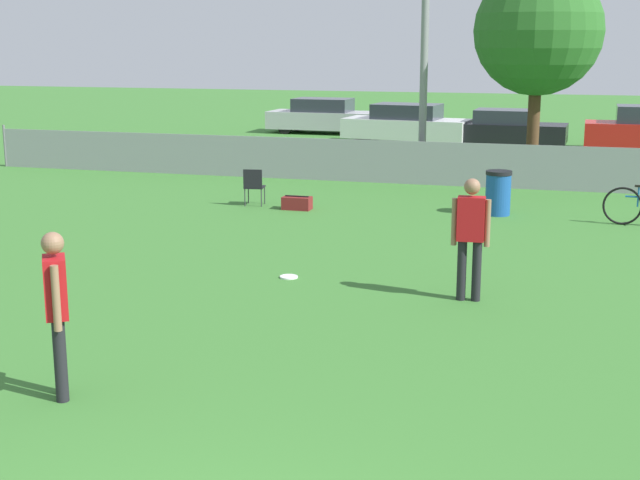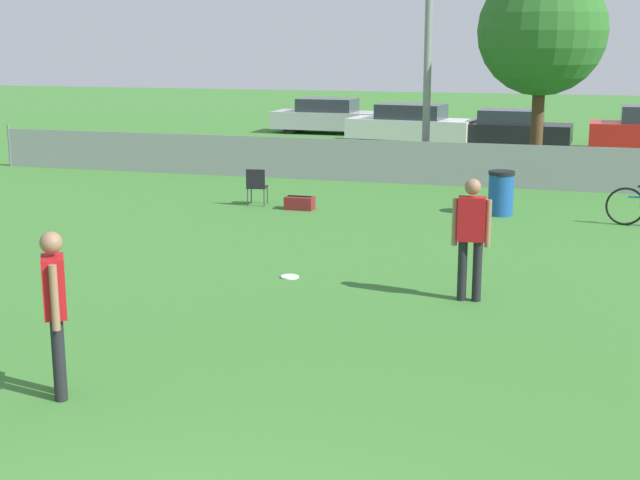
# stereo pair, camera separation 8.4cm
# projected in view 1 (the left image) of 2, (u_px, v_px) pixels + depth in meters

# --- Properties ---
(fence_backline) EXTENTS (27.55, 0.07, 1.21)m
(fence_backline) POSITION_uv_depth(u_px,v_px,m) (480.00, 165.00, 22.24)
(fence_backline) COLOR gray
(fence_backline) RESTS_ON ground_plane
(tree_near_pole) EXTENTS (3.31, 3.31, 5.50)m
(tree_near_pole) POSITION_uv_depth(u_px,v_px,m) (538.00, 31.00, 22.80)
(tree_near_pole) COLOR #4C331E
(tree_near_pole) RESTS_ON ground_plane
(player_thrower_red) EXTENTS (0.54, 0.24, 1.74)m
(player_thrower_red) POSITION_uv_depth(u_px,v_px,m) (471.00, 231.00, 12.37)
(player_thrower_red) COLOR black
(player_thrower_red) RESTS_ON ground_plane
(player_defender_red) EXTENTS (0.39, 0.46, 1.74)m
(player_defender_red) POSITION_uv_depth(u_px,v_px,m) (57.00, 303.00, 8.94)
(player_defender_red) COLOR black
(player_defender_red) RESTS_ON ground_plane
(frisbee_disc) EXTENTS (0.28, 0.28, 0.03)m
(frisbee_disc) POSITION_uv_depth(u_px,v_px,m) (289.00, 277.00, 13.78)
(frisbee_disc) COLOR white
(frisbee_disc) RESTS_ON ground_plane
(folding_chair_sideline) EXTENTS (0.48, 0.48, 0.83)m
(folding_chair_sideline) POSITION_uv_depth(u_px,v_px,m) (254.00, 185.00, 19.73)
(folding_chair_sideline) COLOR #333338
(folding_chair_sideline) RESTS_ON ground_plane
(trash_bin) EXTENTS (0.55, 0.55, 0.94)m
(trash_bin) POSITION_uv_depth(u_px,v_px,m) (498.00, 193.00, 18.68)
(trash_bin) COLOR #194C99
(trash_bin) RESTS_ON ground_plane
(gear_bag_sideline) EXTENTS (0.62, 0.34, 0.30)m
(gear_bag_sideline) POSITION_uv_depth(u_px,v_px,m) (297.00, 203.00, 19.35)
(gear_bag_sideline) COLOR maroon
(gear_bag_sideline) RESTS_ON ground_plane
(parked_car_silver) EXTENTS (4.31, 1.79, 1.38)m
(parked_car_silver) POSITION_uv_depth(u_px,v_px,m) (323.00, 117.00, 35.34)
(parked_car_silver) COLOR black
(parked_car_silver) RESTS_ON ground_plane
(parked_car_white) EXTENTS (4.57, 2.18, 1.42)m
(parked_car_white) POSITION_uv_depth(u_px,v_px,m) (407.00, 125.00, 31.62)
(parked_car_white) COLOR black
(parked_car_white) RESTS_ON ground_plane
(parked_car_dark) EXTENTS (4.12, 1.84, 1.30)m
(parked_car_dark) POSITION_uv_depth(u_px,v_px,m) (506.00, 129.00, 30.56)
(parked_car_dark) COLOR black
(parked_car_dark) RESTS_ON ground_plane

